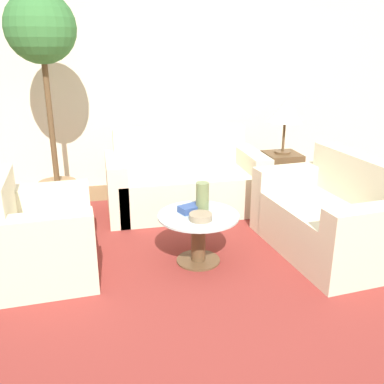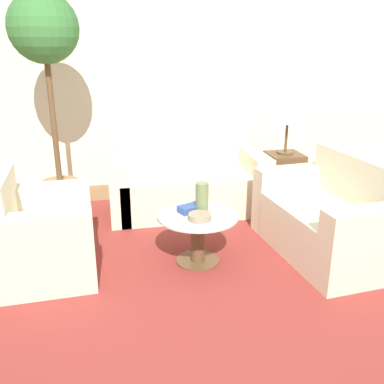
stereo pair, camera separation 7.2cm
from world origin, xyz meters
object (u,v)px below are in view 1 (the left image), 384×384
at_px(loveseat, 331,220).
at_px(vase, 202,197).
at_px(coffee_table, 198,232).
at_px(sofa_main, 184,183).
at_px(bowl, 201,217).
at_px(potted_plant, 44,57).
at_px(book_stack, 191,209).
at_px(table_lamp, 285,113).
at_px(armchair, 37,241).

height_order(loveseat, vase, loveseat).
xyz_separation_m(loveseat, vase, (-1.16, 0.10, 0.27)).
xyz_separation_m(loveseat, coffee_table, (-1.21, 0.04, -0.01)).
xyz_separation_m(sofa_main, vase, (-0.09, -1.22, 0.27)).
xyz_separation_m(sofa_main, bowl, (-0.15, -1.39, 0.17)).
bearing_deg(vase, loveseat, -4.77).
relative_size(loveseat, vase, 5.56).
xyz_separation_m(coffee_table, potted_plant, (-1.24, 1.46, 1.37)).
bearing_deg(sofa_main, potted_plant, 172.51).
relative_size(bowl, book_stack, 0.86).
bearing_deg(book_stack, table_lamp, 18.50).
distance_m(potted_plant, bowl, 2.33).
bearing_deg(potted_plant, coffee_table, -49.64).
xyz_separation_m(sofa_main, armchair, (-1.44, -1.20, 0.00)).
relative_size(sofa_main, loveseat, 1.20).
bearing_deg(bowl, vase, 72.05).
bearing_deg(book_stack, bowl, -99.13).
bearing_deg(sofa_main, vase, -94.28).
distance_m(coffee_table, table_lamp, 1.94).
bearing_deg(table_lamp, bowl, -133.77).
distance_m(vase, book_stack, 0.14).
height_order(loveseat, bowl, loveseat).
relative_size(armchair, bowl, 5.05).
distance_m(potted_plant, vase, 2.19).
relative_size(potted_plant, bowl, 12.13).
distance_m(table_lamp, book_stack, 1.86).
bearing_deg(table_lamp, coffee_table, -136.02).
bearing_deg(loveseat, book_stack, -100.62).
height_order(armchair, potted_plant, potted_plant).
relative_size(potted_plant, book_stack, 10.37).
relative_size(coffee_table, table_lamp, 1.15).
relative_size(loveseat, book_stack, 6.49).
xyz_separation_m(loveseat, book_stack, (-1.26, 0.11, 0.17)).
height_order(sofa_main, loveseat, sofa_main).
xyz_separation_m(vase, book_stack, (-0.10, 0.01, -0.10)).
bearing_deg(table_lamp, vase, -136.38).
height_order(coffee_table, book_stack, book_stack).
bearing_deg(armchair, table_lamp, -69.10).
xyz_separation_m(sofa_main, loveseat, (1.07, -1.32, 0.00)).
relative_size(loveseat, table_lamp, 2.41).
distance_m(bowl, book_stack, 0.19).
height_order(bowl, book_stack, book_stack).
relative_size(table_lamp, vase, 2.31).
distance_m(sofa_main, loveseat, 1.70).
bearing_deg(book_stack, potted_plant, 108.04).
bearing_deg(armchair, sofa_main, -53.45).
bearing_deg(vase, bowl, -107.95).
relative_size(vase, bowl, 1.37).
relative_size(loveseat, bowl, 7.59).
height_order(sofa_main, table_lamp, table_lamp).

